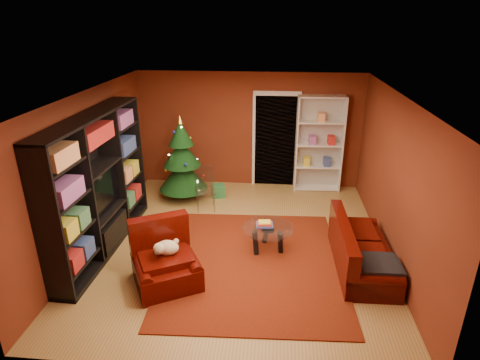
# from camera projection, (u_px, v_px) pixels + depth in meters

# --- Properties ---
(floor) EXTENTS (5.00, 5.50, 0.05)m
(floor) POSITION_uv_depth(u_px,v_px,m) (238.00, 245.00, 7.05)
(floor) COLOR olive
(floor) RESTS_ON ground
(ceiling) EXTENTS (5.00, 5.50, 0.05)m
(ceiling) POSITION_uv_depth(u_px,v_px,m) (238.00, 94.00, 6.04)
(ceiling) COLOR silver
(ceiling) RESTS_ON wall_back
(wall_back) EXTENTS (5.00, 0.05, 2.60)m
(wall_back) POSITION_uv_depth(u_px,v_px,m) (250.00, 130.00, 9.10)
(wall_back) COLOR maroon
(wall_back) RESTS_ON ground
(wall_left) EXTENTS (0.05, 5.50, 2.60)m
(wall_left) POSITION_uv_depth(u_px,v_px,m) (89.00, 170.00, 6.76)
(wall_left) COLOR maroon
(wall_left) RESTS_ON ground
(wall_right) EXTENTS (0.05, 5.50, 2.60)m
(wall_right) POSITION_uv_depth(u_px,v_px,m) (397.00, 181.00, 6.33)
(wall_right) COLOR maroon
(wall_right) RESTS_ON ground
(doorway) EXTENTS (1.06, 0.60, 2.16)m
(doorway) POSITION_uv_depth(u_px,v_px,m) (276.00, 142.00, 9.10)
(doorway) COLOR black
(doorway) RESTS_ON floor
(rug) EXTENTS (2.96, 3.41, 0.02)m
(rug) POSITION_uv_depth(u_px,v_px,m) (253.00, 262.00, 6.49)
(rug) COLOR #661E0C
(rug) RESTS_ON floor
(media_unit) EXTENTS (0.54, 3.03, 2.31)m
(media_unit) POSITION_uv_depth(u_px,v_px,m) (98.00, 185.00, 6.54)
(media_unit) COLOR black
(media_unit) RESTS_ON floor
(christmas_tree) EXTENTS (1.17, 1.17, 1.85)m
(christmas_tree) POSITION_uv_depth(u_px,v_px,m) (182.00, 159.00, 8.48)
(christmas_tree) COLOR black
(christmas_tree) RESTS_ON floor
(gift_box_teal) EXTENTS (0.30, 0.30, 0.28)m
(gift_box_teal) POSITION_uv_depth(u_px,v_px,m) (182.00, 185.00, 9.12)
(gift_box_teal) COLOR #176967
(gift_box_teal) RESTS_ON floor
(gift_box_green) EXTENTS (0.33, 0.33, 0.27)m
(gift_box_green) POSITION_uv_depth(u_px,v_px,m) (218.00, 191.00, 8.84)
(gift_box_green) COLOR #24733A
(gift_box_green) RESTS_ON floor
(white_bookshelf) EXTENTS (1.03, 0.40, 2.20)m
(white_bookshelf) POSITION_uv_depth(u_px,v_px,m) (319.00, 144.00, 8.87)
(white_bookshelf) COLOR white
(white_bookshelf) RESTS_ON floor
(armchair) EXTENTS (1.33, 1.33, 0.77)m
(armchair) POSITION_uv_depth(u_px,v_px,m) (166.00, 261.00, 5.87)
(armchair) COLOR #340603
(armchair) RESTS_ON rug
(dog) EXTENTS (0.49, 0.45, 0.25)m
(dog) POSITION_uv_depth(u_px,v_px,m) (167.00, 248.00, 5.86)
(dog) COLOR beige
(dog) RESTS_ON armchair
(sofa) EXTENTS (0.84, 1.81, 0.77)m
(sofa) POSITION_uv_depth(u_px,v_px,m) (363.00, 246.00, 6.25)
(sofa) COLOR #340603
(sofa) RESTS_ON rug
(coffee_table) EXTENTS (0.95, 0.95, 0.54)m
(coffee_table) POSITION_uv_depth(u_px,v_px,m) (267.00, 238.00, 6.77)
(coffee_table) COLOR gray
(coffee_table) RESTS_ON rug
(acrylic_chair) EXTENTS (0.49, 0.52, 0.79)m
(acrylic_chair) POSITION_uv_depth(u_px,v_px,m) (205.00, 191.00, 8.18)
(acrylic_chair) COLOR #66605B
(acrylic_chair) RESTS_ON rug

